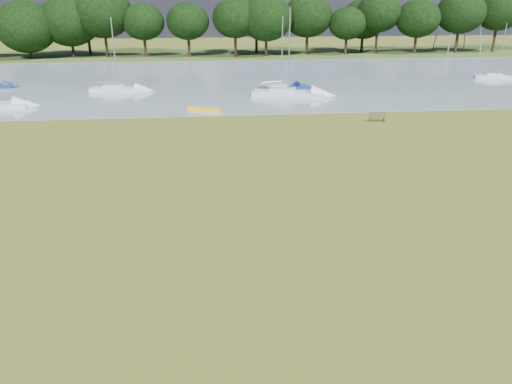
{
  "coord_description": "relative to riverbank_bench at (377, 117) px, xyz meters",
  "views": [
    {
      "loc": [
        -0.3,
        -22.89,
        10.36
      ],
      "look_at": [
        1.95,
        -2.0,
        2.0
      ],
      "focal_mm": 35.0,
      "sensor_mm": 36.0,
      "label": 1
    }
  ],
  "objects": [
    {
      "name": "river",
      "position": [
        -14.74,
        23.64,
        -0.44
      ],
      "size": [
        220.0,
        40.0,
        0.1
      ],
      "primitive_type": "cube",
      "color": "gray",
      "rests_on": "ground"
    },
    {
      "name": "sailboat_4",
      "position": [
        -24.58,
        16.72,
        0.06
      ],
      "size": [
        6.28,
        2.55,
        7.98
      ],
      "rotation": [
        0.0,
        0.0,
        -0.14
      ],
      "color": "silver",
      "rests_on": "river"
    },
    {
      "name": "ground",
      "position": [
        -14.74,
        -18.36,
        -0.44
      ],
      "size": [
        220.0,
        220.0,
        0.0
      ],
      "primitive_type": "plane",
      "color": "olive"
    },
    {
      "name": "sailboat_1",
      "position": [
        -5.88,
        12.21,
        0.09
      ],
      "size": [
        8.04,
        4.18,
        9.07
      ],
      "rotation": [
        0.0,
        0.0,
        -0.27
      ],
      "color": "silver",
      "rests_on": "river"
    },
    {
      "name": "far_bank",
      "position": [
        -14.74,
        53.64,
        -0.44
      ],
      "size": [
        220.0,
        20.0,
        0.4
      ],
      "primitive_type": "cube",
      "color": "#4C6626",
      "rests_on": "ground"
    },
    {
      "name": "kayak",
      "position": [
        -14.91,
        5.64,
        -0.23
      ],
      "size": [
        3.29,
        1.87,
        0.32
      ],
      "primitive_type": "cube",
      "rotation": [
        0.0,
        0.0,
        -0.37
      ],
      "color": "yellow",
      "rests_on": "river"
    },
    {
      "name": "sailboat_2",
      "position": [
        23.27,
        20.91,
        0.01
      ],
      "size": [
        5.94,
        3.04,
        6.9
      ],
      "rotation": [
        0.0,
        0.0,
        -0.26
      ],
      "color": "silver",
      "rests_on": "river"
    },
    {
      "name": "sailboat_3",
      "position": [
        -6.16,
        15.0,
        0.09
      ],
      "size": [
        6.38,
        3.8,
        8.11
      ],
      "rotation": [
        0.0,
        0.0,
        0.36
      ],
      "color": "navy",
      "rests_on": "river"
    },
    {
      "name": "riverbank_bench",
      "position": [
        0.0,
        0.0,
        0.0
      ],
      "size": [
        1.46,
        0.61,
        0.87
      ],
      "rotation": [
        0.0,
        0.0,
        -0.13
      ],
      "color": "brown",
      "rests_on": "ground"
    },
    {
      "name": "tree_line",
      "position": [
        -19.29,
        49.64,
        6.04
      ],
      "size": [
        132.03,
        9.03,
        10.93
      ],
      "color": "black",
      "rests_on": "far_bank"
    }
  ]
}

